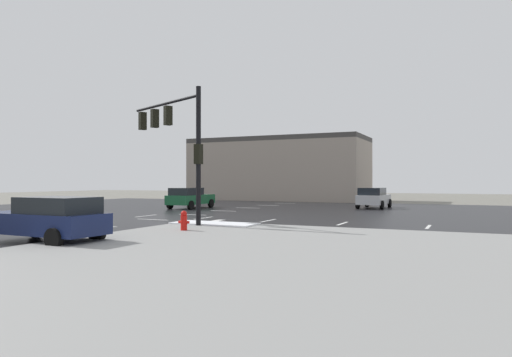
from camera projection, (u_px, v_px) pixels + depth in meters
name	position (u px, v px, depth m)	size (l,w,h in m)	color
ground_plane	(174.00, 217.00, 27.30)	(120.00, 120.00, 0.00)	slate
road_asphalt	(174.00, 217.00, 27.30)	(44.00, 44.00, 0.02)	black
sidewalk_corner	(301.00, 266.00, 11.38)	(18.00, 18.00, 0.14)	gray
snow_strip_curbside	(214.00, 223.00, 21.57)	(4.00, 1.60, 0.06)	white
lane_markings	(178.00, 219.00, 25.54)	(36.15, 36.15, 0.01)	silver
traffic_signal_mast	(176.00, 132.00, 22.53)	(5.69, 2.85, 6.25)	black
fire_hydrant	(184.00, 220.00, 18.89)	(0.48, 0.26, 0.79)	red
strip_building_background	(279.00, 169.00, 51.56)	(18.93, 8.00, 6.79)	gray
sedan_green	(190.00, 197.00, 35.82)	(2.12, 4.58, 1.58)	#195933
sedan_navy	(48.00, 219.00, 15.89)	(4.57, 2.10, 1.58)	#141E47
sedan_silver	(374.00, 197.00, 36.04)	(2.12, 4.58, 1.58)	#B7BABF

